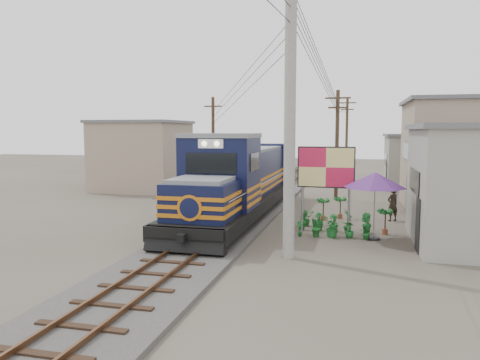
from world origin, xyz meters
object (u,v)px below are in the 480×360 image
(locomotive, at_px, (242,182))
(vendor, at_px, (393,204))
(market_umbrella, at_px, (375,180))
(billboard, at_px, (326,169))

(locomotive, bearing_deg, vendor, 4.35)
(market_umbrella, relative_size, vendor, 1.74)
(locomotive, xyz_separation_m, vendor, (7.52, 0.57, -0.98))
(market_umbrella, xyz_separation_m, vendor, (1.03, 4.38, -1.60))
(billboard, height_order, vendor, billboard)
(billboard, relative_size, vendor, 2.25)
(billboard, xyz_separation_m, vendor, (3.05, 3.65, -1.95))
(market_umbrella, height_order, vendor, market_umbrella)
(billboard, distance_m, vendor, 5.14)
(locomotive, height_order, market_umbrella, locomotive)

